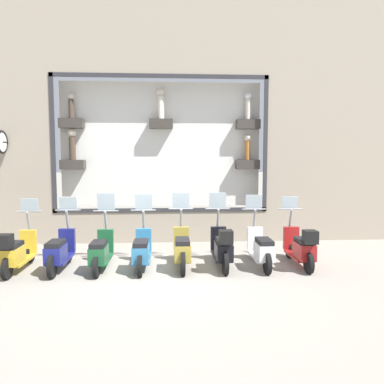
% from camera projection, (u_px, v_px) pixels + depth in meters
% --- Properties ---
extents(ground_plane, '(120.00, 120.00, 0.00)m').
position_uv_depth(ground_plane, '(159.00, 279.00, 7.80)').
color(ground_plane, gray).
extents(building_facade, '(1.25, 36.00, 10.58)m').
position_uv_depth(building_facade, '(160.00, 58.00, 10.89)').
color(building_facade, gray).
rests_on(building_facade, ground_plane).
extents(scooter_red_0, '(1.79, 0.61, 1.56)m').
position_uv_depth(scooter_red_0, '(301.00, 247.00, 8.62)').
color(scooter_red_0, black).
rests_on(scooter_red_0, ground_plane).
extents(scooter_white_1, '(1.79, 0.61, 1.60)m').
position_uv_depth(scooter_white_1, '(261.00, 249.00, 8.64)').
color(scooter_white_1, black).
rests_on(scooter_white_1, ground_plane).
extents(scooter_black_2, '(1.80, 0.60, 1.67)m').
position_uv_depth(scooter_black_2, '(222.00, 248.00, 8.52)').
color(scooter_black_2, black).
rests_on(scooter_black_2, ground_plane).
extents(scooter_olive_3, '(1.81, 0.60, 1.67)m').
position_uv_depth(scooter_olive_3, '(182.00, 249.00, 8.53)').
color(scooter_olive_3, black).
rests_on(scooter_olive_3, ground_plane).
extents(scooter_teal_4, '(1.79, 0.60, 1.64)m').
position_uv_depth(scooter_teal_4, '(142.00, 251.00, 8.47)').
color(scooter_teal_4, black).
rests_on(scooter_teal_4, ground_plane).
extents(scooter_green_5, '(1.79, 0.60, 1.67)m').
position_uv_depth(scooter_green_5, '(101.00, 252.00, 8.41)').
color(scooter_green_5, black).
rests_on(scooter_green_5, ground_plane).
extents(scooter_navy_6, '(1.80, 0.61, 1.58)m').
position_uv_depth(scooter_navy_6, '(59.00, 252.00, 8.36)').
color(scooter_navy_6, black).
rests_on(scooter_navy_6, ground_plane).
extents(scooter_yellow_7, '(1.79, 0.61, 1.55)m').
position_uv_depth(scooter_yellow_7, '(16.00, 252.00, 8.23)').
color(scooter_yellow_7, black).
rests_on(scooter_yellow_7, ground_plane).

